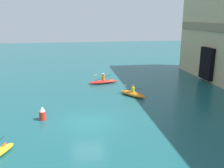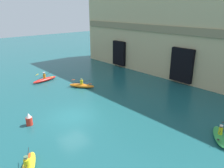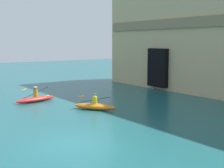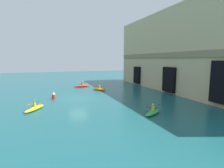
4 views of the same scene
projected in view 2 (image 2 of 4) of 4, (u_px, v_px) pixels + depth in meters
The scene contains 6 objects.
ground_plane at pixel (72, 117), 19.17m from camera, with size 120.00×120.00×0.00m, color #195156.
cliff_bluff at pixel (198, 24), 28.26m from camera, with size 36.91×8.20×14.28m.
kayak_orange at pixel (82, 85), 26.11m from camera, with size 2.98×2.44×1.12m.
kayak_red at pixel (45, 79), 28.31m from camera, with size 1.29×3.52×1.21m.
kayak_green at pixel (220, 136), 15.88m from camera, with size 2.21×2.86×1.10m.
marker_buoy at pixel (29, 120), 17.63m from camera, with size 0.52×0.52×1.07m.
Camera 2 is at (15.13, -8.80, 9.03)m, focal length 35.00 mm.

